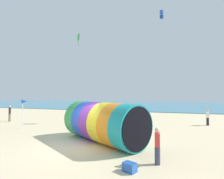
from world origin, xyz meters
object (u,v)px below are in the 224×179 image
Objects in this scene: giant_inflatable_tube at (103,122)px; beach_flag at (24,103)px; kite_green_diamond at (79,37)px; bystander_near_water at (208,117)px; kite_blue_box at (162,14)px; kite_handler at (157,146)px; cooler_box at (130,167)px; bystander_mid_beach at (10,113)px.

beach_flag is at bearing 165.63° from giant_inflatable_tube.
kite_green_diamond is 0.87× the size of bystander_near_water.
giant_inflatable_tube reaches higher than bystander_near_water.
kite_blue_box is 0.63× the size of bystander_near_water.
bystander_near_water is at bearing 21.87° from beach_flag.
kite_green_diamond is at bearing 128.44° from giant_inflatable_tube.
cooler_box is (-1.03, -1.07, -0.64)m from kite_handler.
bystander_near_water is at bearing 66.55° from cooler_box.
kite_handler is 3.10× the size of cooler_box.
kite_handler is 1.20× the size of kite_green_diamond.
beach_flag reaches higher than giant_inflatable_tube.
cooler_box is (10.84, -5.88, -2.15)m from beach_flag.
kite_green_diamond is 2.59× the size of cooler_box.
kite_handler reaches higher than bystander_near_water.
bystander_mid_beach is at bearing -165.39° from kite_green_diamond.
kite_blue_box is (0.02, 12.78, 11.53)m from kite_handler.
bystander_mid_beach is at bearing 159.43° from giant_inflatable_tube.
kite_blue_box is 1.89× the size of cooler_box.
cooler_box is (-1.05, -13.84, -12.16)m from kite_blue_box.
kite_green_diamond is at bearing -172.34° from bystander_near_water.
bystander_mid_beach is (-7.58, -1.98, -8.57)m from kite_green_diamond.
bystander_near_water is (13.30, 1.79, -8.72)m from kite_green_diamond.
giant_inflatable_tube is 4.62m from cooler_box.
kite_blue_box is 12.43m from bystander_near_water.
giant_inflatable_tube is 8.70m from beach_flag.
kite_handler is at bearing -46.81° from kite_green_diamond.
kite_handler is at bearing -90.09° from kite_blue_box.
cooler_box is at bearing -134.11° from kite_handler.
kite_handler is 15.71m from kite_green_diamond.
beach_flag is at bearing 151.51° from cooler_box.
kite_green_diamond is 0.51× the size of beach_flag.
giant_inflatable_tube is at bearing -51.56° from kite_green_diamond.
beach_flag is at bearing -121.74° from kite_green_diamond.
beach_flag is 5.05× the size of cooler_box.
bystander_near_water is at bearing 47.79° from giant_inflatable_tube.
kite_green_diamond is (-5.45, 6.87, 8.23)m from giant_inflatable_tube.
kite_green_diamond is at bearing -160.16° from kite_blue_box.
beach_flag is (-2.92, -4.72, -7.17)m from kite_green_diamond.
kite_blue_box is 18.46m from cooler_box.
beach_flag is (-16.22, -6.51, 1.55)m from bystander_near_water.
kite_blue_box is at bearing 17.48° from bystander_mid_beach.
giant_inflatable_tube is at bearing -20.57° from bystander_mid_beach.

